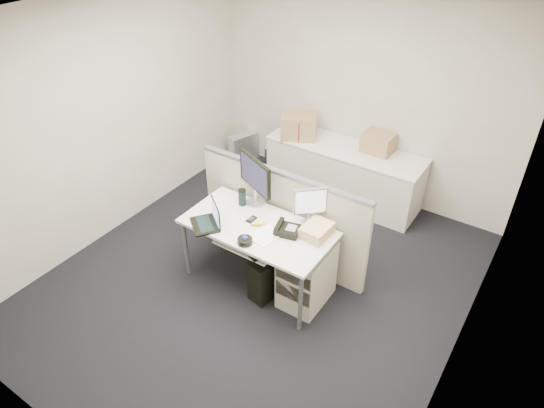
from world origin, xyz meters
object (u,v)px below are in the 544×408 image
Objects in this scene: monitor_main at (255,181)px; laptop at (204,216)px; desk_phone at (287,230)px; desk at (258,232)px.

monitor_main is 1.68× the size of laptop.
laptop reaches higher than desk_phone.
monitor_main is 0.65m from desk_phone.
laptop is at bearing -83.96° from monitor_main.
desk is at bearing 178.85° from desk_phone.
monitor_main is (-0.25, 0.32, 0.33)m from desk.
desk is 0.53m from monitor_main.
desk_phone reaches higher than desk.
desk_phone is at bearing -0.76° from monitor_main.
laptop is at bearing -147.66° from desk.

